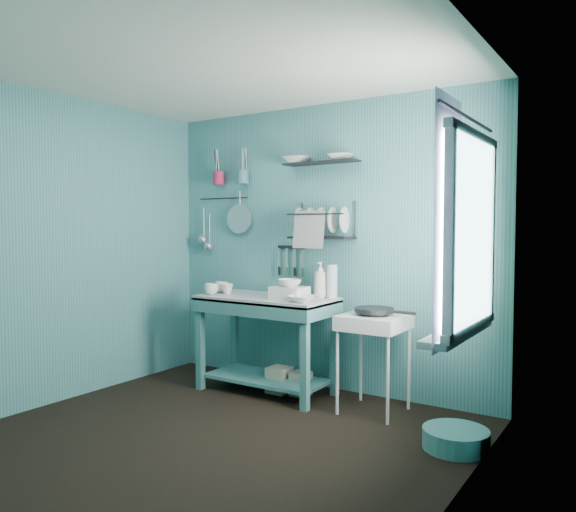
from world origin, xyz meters
The scene contains 35 objects.
floor centered at (0.00, 0.00, 0.00)m, with size 3.20×3.20×0.00m, color black.
ceiling centered at (0.00, 0.00, 2.50)m, with size 3.20×3.20×0.00m, color silver.
wall_back centered at (0.00, 1.50, 1.25)m, with size 3.20×3.20×0.00m, color teal.
wall_left centered at (-1.60, 0.00, 1.25)m, with size 3.00×3.00×0.00m, color teal.
wall_right centered at (1.60, 0.00, 1.25)m, with size 3.00×3.00×0.00m, color teal.
work_counter centered at (-0.33, 1.08, 0.42)m, with size 1.18×0.59×0.83m, color #356F6D.
mug_left centered at (-0.81, 0.92, 0.88)m, with size 0.12×0.12×0.10m, color silver.
mug_mid centered at (-0.71, 1.02, 0.88)m, with size 0.10×0.10×0.09m, color silver.
mug_right centered at (-0.83, 1.08, 0.88)m, with size 0.12×0.12×0.10m, color silver.
wash_tub centered at (-0.08, 1.06, 0.88)m, with size 0.28×0.22×0.10m, color beige.
tub_bowl centered at (-0.08, 1.06, 0.96)m, with size 0.20×0.20×0.06m, color silver.
soap_bottle centered at (0.09, 1.28, 0.98)m, with size 0.12×0.12×0.30m, color beige.
water_bottle centered at (0.19, 1.30, 0.97)m, with size 0.09×0.09×0.28m, color silver.
counter_bowl centered at (0.12, 0.93, 0.86)m, with size 0.22×0.22×0.05m, color silver.
hotplate_stand centered at (0.67, 1.11, 0.38)m, with size 0.47×0.47×0.75m, color silver.
frying_pan centered at (0.67, 1.11, 0.79)m, with size 0.30×0.30×0.04m, color black.
knife_strip centered at (-0.32, 1.47, 1.24)m, with size 0.32×0.02×0.03m, color black.
dish_rack centered at (0.05, 1.37, 1.49)m, with size 0.55×0.24×0.32m, color black.
upper_shelf centered at (0.03, 1.40, 1.98)m, with size 0.70×0.18×0.01m, color black.
shelf_bowl_left centered at (-0.22, 1.40, 2.02)m, with size 0.23×0.23×0.06m, color silver.
shelf_bowl_right centered at (0.22, 1.40, 2.09)m, with size 0.21×0.21×0.05m, color silver.
utensil_cup_magenta centered at (-1.13, 1.42, 1.90)m, with size 0.11×0.11×0.13m, color #AA1F49.
utensil_cup_teal centered at (-0.83, 1.42, 1.90)m, with size 0.11×0.11×0.13m, color #397377.
colander centered at (-0.90, 1.45, 1.50)m, with size 0.28×0.28×0.03m, color #AEB1B6.
ladle_outer centered at (-1.36, 1.46, 1.47)m, with size 0.01×0.01×0.30m, color #AEB1B6.
ladle_inner centered at (-1.29, 1.46, 1.41)m, with size 0.01×0.01×0.30m, color #AEB1B6.
hook_rail centered at (-1.11, 1.47, 1.71)m, with size 0.01×0.01×0.60m, color black.
window_glass centered at (1.59, 0.45, 1.40)m, with size 1.10×1.10×0.00m, color white.
windowsill centered at (1.50, 0.45, 0.81)m, with size 0.16×0.95×0.04m, color silver.
curtain centered at (1.52, 0.15, 1.45)m, with size 1.35×1.35×0.00m, color silver.
curtain_rod centered at (1.54, 0.45, 2.05)m, with size 0.02×0.02×1.05m, color black.
potted_plant centered at (1.45, 0.67, 1.06)m, with size 0.26×0.26×0.46m, color #356729.
storage_tin_large centered at (-0.23, 1.13, 0.11)m, with size 0.18×0.18×0.22m, color gray.
storage_tin_small centered at (-0.03, 1.16, 0.10)m, with size 0.15×0.15×0.20m, color gray.
floor_basin centered at (1.42, 0.73, 0.07)m, with size 0.42×0.42×0.13m, color teal.
Camera 1 is at (2.44, -2.82, 1.43)m, focal length 35.00 mm.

